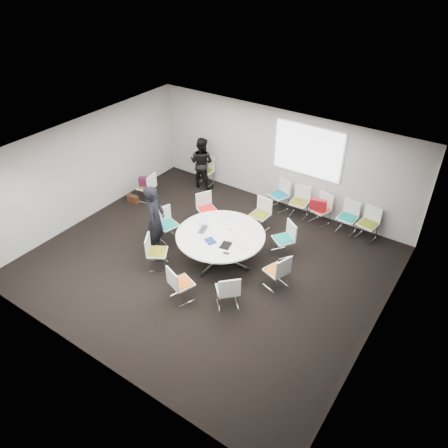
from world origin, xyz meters
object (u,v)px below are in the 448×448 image
Objects in this scene: conference_table at (221,241)px; chair_back_a at (279,200)px; person_back at (202,163)px; cup at (230,229)px; chair_ring_b at (283,245)px; chair_ring_c at (260,220)px; chair_ring_d at (207,215)px; chair_ring_f at (157,258)px; chair_back_d at (346,223)px; laptop at (205,230)px; brown_bag at (133,199)px; chair_ring_h at (228,296)px; chair_ring_a at (276,277)px; chair_back_c at (320,215)px; chair_ring_e at (168,230)px; maroon_bag at (146,182)px; chair_ring_g at (181,289)px; chair_back_e at (367,229)px; chair_spare_left at (147,192)px; chair_person_back at (205,176)px; chair_back_b at (299,208)px; person_main at (156,220)px.

conference_table is 2.86m from chair_back_a.
person_back reaches higher than cup.
chair_ring_c is (-1.03, 0.62, 0.00)m from chair_ring_b.
conference_table is at bearing 76.87° from chair_ring_d.
chair_ring_d is 1.00× the size of chair_back_a.
person_back is (-1.50, 3.78, 0.53)m from chair_ring_f.
chair_back_d is at bearing -160.25° from chair_back_a.
laptop is (-1.57, -1.10, 0.47)m from chair_ring_b.
chair_ring_h is at bearing -22.48° from brown_bag.
chair_back_c is at bearing 24.50° from chair_ring_a.
chair_back_c is at bearing -132.65° from chair_ring_c.
chair_ring_e reaches higher than maroon_bag.
chair_ring_a is 1.00× the size of chair_back_c.
chair_ring_a is at bearing 65.16° from chair_ring_g.
chair_ring_g is at bearing 110.78° from chair_back_a.
chair_ring_b is 4.56m from maroon_bag.
chair_ring_f is (0.13, -2.17, 0.00)m from chair_ring_d.
brown_bag is (-3.23, 0.76, -0.62)m from laptop.
conference_table is at bearing -10.88° from brown_bag.
chair_ring_a is 1.00× the size of chair_back_e.
chair_spare_left is at bearing 106.99° from chair_ring_h.
chair_ring_d is 1.59m from cup.
chair_person_back is at bearing 64.86° from maroon_bag.
cup is 3.57m from maroon_bag.
chair_back_b and chair_person_back have the same top height.
person_main is at bearing 99.68° from laptop.
conference_table is 2.42× the size of chair_ring_a.
chair_spare_left is (-2.18, -0.00, 0.00)m from chair_ring_d.
chair_spare_left and chair_person_back have the same top height.
chair_ring_g is (-1.50, -1.52, 0.00)m from chair_ring_a.
chair_back_a is 9.78× the size of cup.
chair_ring_d is 1.00× the size of chair_back_d.
chair_ring_e is 3.70m from chair_back_b.
chair_spare_left is (-4.97, 1.17, 0.00)m from chair_ring_a.
chair_ring_g is 4.48m from chair_back_a.
chair_ring_d reaches higher than conference_table.
chair_ring_g is 5.14m from chair_back_e.
cup is (-0.96, 1.50, 0.50)m from chair_ring_h.
chair_ring_a is 2.51× the size of laptop.
laptop reaches higher than brown_bag.
chair_spare_left is at bearing 162.50° from conference_table.
person_back is at bearing 87.91° from chair_person_back.
chair_person_back is at bearing -4.91° from chair_back_b.
chair_ring_a is 1.64m from cup.
chair_back_d is (0.94, 1.79, 0.00)m from chair_ring_b.
chair_back_d is at bearing -80.88° from chair_spare_left.
maroon_bag is (-3.49, 2.69, 0.34)m from chair_ring_g.
chair_ring_f is 2.10m from chair_ring_h.
chair_back_a is at bearing 30.06° from brown_bag.
chair_ring_g is 1.00× the size of chair_back_e.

